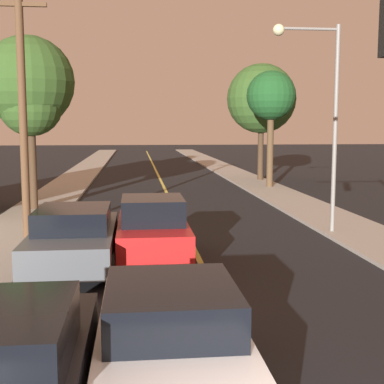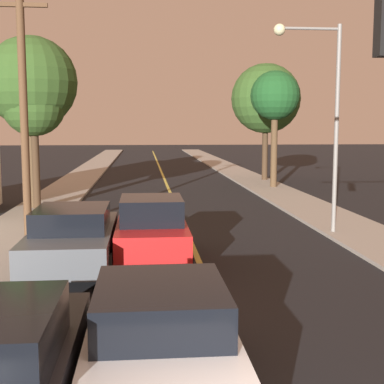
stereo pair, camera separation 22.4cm
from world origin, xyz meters
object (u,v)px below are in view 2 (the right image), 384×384
(car_near_lane_front, at_px, (161,338))
(tree_right_far, at_px, (275,97))
(utility_pole_left, at_px, (24,108))
(tree_left_far, at_px, (31,83))
(tree_left_near, at_px, (34,105))
(car_outer_lane_second, at_px, (73,237))
(streetlamp_right, at_px, (321,98))
(tree_right_near, at_px, (266,99))
(car_near_lane_second, at_px, (152,231))

(car_near_lane_front, bearing_deg, tree_right_far, 72.67)
(utility_pole_left, height_order, tree_left_far, utility_pole_left)
(tree_right_far, bearing_deg, tree_left_near, -149.41)
(tree_right_far, bearing_deg, tree_left_far, -150.74)
(car_near_lane_front, distance_m, tree_right_far, 24.41)
(car_outer_lane_second, relative_size, tree_left_far, 0.68)
(streetlamp_right, bearing_deg, tree_right_near, 82.71)
(utility_pole_left, bearing_deg, tree_right_far, 49.92)
(car_near_lane_second, xyz_separation_m, tree_left_far, (-4.74, 9.34, 4.44))
(tree_right_far, bearing_deg, car_near_lane_second, -114.09)
(car_outer_lane_second, xyz_separation_m, tree_right_far, (9.08, 16.47, 4.33))
(utility_pole_left, height_order, tree_right_far, utility_pole_left)
(tree_left_far, distance_m, tree_right_near, 16.34)
(car_outer_lane_second, xyz_separation_m, streetlamp_right, (7.33, 3.54, 3.58))
(car_near_lane_front, distance_m, streetlamp_right, 11.92)
(streetlamp_right, bearing_deg, tree_left_far, 148.30)
(car_near_lane_front, xyz_separation_m, tree_left_far, (-4.74, 16.26, 4.48))
(tree_right_near, bearing_deg, tree_left_far, -138.93)
(tree_left_far, height_order, tree_right_near, tree_right_near)
(car_near_lane_front, xyz_separation_m, tree_right_far, (7.15, 22.93, 4.35))
(tree_left_near, bearing_deg, car_outer_lane_second, -74.15)
(utility_pole_left, bearing_deg, streetlamp_right, 0.13)
(tree_left_far, bearing_deg, tree_left_near, -68.15)
(car_near_lane_second, xyz_separation_m, tree_right_near, (7.58, 20.07, 4.41))
(streetlamp_right, height_order, utility_pole_left, utility_pole_left)
(car_near_lane_front, height_order, tree_left_near, tree_left_near)
(utility_pole_left, distance_m, tree_right_near, 20.48)
(car_outer_lane_second, bearing_deg, tree_left_near, 105.85)
(car_outer_lane_second, distance_m, tree_left_far, 11.14)
(car_near_lane_front, xyz_separation_m, car_near_lane_second, (0.00, 6.93, 0.05))
(utility_pole_left, xyz_separation_m, tree_left_near, (-0.88, 5.99, 0.32))
(tree_right_far, bearing_deg, utility_pole_left, -130.08)
(car_near_lane_front, bearing_deg, car_near_lane_second, 90.00)
(car_outer_lane_second, relative_size, tree_right_far, 0.74)
(tree_right_near, height_order, tree_right_far, tree_right_near)
(car_near_lane_front, relative_size, tree_left_near, 0.77)
(tree_left_near, height_order, tree_right_near, tree_right_near)
(utility_pole_left, height_order, tree_right_near, utility_pole_left)
(car_near_lane_front, bearing_deg, tree_left_near, 106.15)
(streetlamp_right, xyz_separation_m, tree_left_near, (-10.03, 5.97, -0.04))
(tree_left_far, height_order, tree_right_far, tree_left_far)
(car_outer_lane_second, xyz_separation_m, tree_right_near, (9.50, 20.54, 4.43))
(car_near_lane_front, xyz_separation_m, tree_right_near, (7.58, 27.00, 4.45))
(car_near_lane_front, relative_size, car_outer_lane_second, 0.90)
(utility_pole_left, xyz_separation_m, tree_right_far, (10.90, 12.95, 1.11))
(car_near_lane_second, xyz_separation_m, tree_right_far, (7.15, 16.00, 4.31))
(tree_left_far, bearing_deg, tree_right_far, 29.26)
(car_near_lane_second, xyz_separation_m, car_outer_lane_second, (-1.92, -0.47, -0.03))
(car_near_lane_second, height_order, car_outer_lane_second, car_near_lane_second)
(car_near_lane_second, height_order, utility_pole_left, utility_pole_left)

